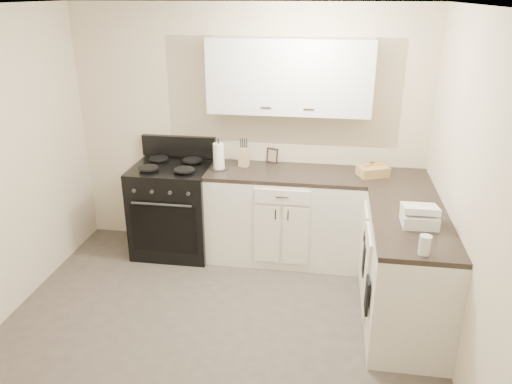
# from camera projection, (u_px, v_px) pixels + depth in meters

# --- Properties ---
(floor) EXTENTS (3.60, 3.60, 0.00)m
(floor) POSITION_uv_depth(u_px,v_px,m) (211.00, 345.00, 3.93)
(floor) COLOR #473F38
(floor) RESTS_ON ground
(ceiling) EXTENTS (3.60, 3.60, 0.00)m
(ceiling) POSITION_uv_depth(u_px,v_px,m) (197.00, 7.00, 2.99)
(ceiling) COLOR white
(ceiling) RESTS_ON wall_back
(wall_back) EXTENTS (3.60, 0.00, 3.60)m
(wall_back) POSITION_uv_depth(u_px,v_px,m) (248.00, 131.00, 5.11)
(wall_back) COLOR beige
(wall_back) RESTS_ON ground
(wall_right) EXTENTS (0.00, 3.60, 3.60)m
(wall_right) POSITION_uv_depth(u_px,v_px,m) (477.00, 215.00, 3.21)
(wall_right) COLOR beige
(wall_right) RESTS_ON ground
(base_cabinets_back) EXTENTS (1.55, 0.60, 0.90)m
(base_cabinets_back) POSITION_uv_depth(u_px,v_px,m) (285.00, 217.00, 5.07)
(base_cabinets_back) COLOR white
(base_cabinets_back) RESTS_ON floor
(base_cabinets_right) EXTENTS (0.60, 1.90, 0.90)m
(base_cabinets_right) POSITION_uv_depth(u_px,v_px,m) (401.00, 256.00, 4.33)
(base_cabinets_right) COLOR white
(base_cabinets_right) RESTS_ON floor
(countertop_back) EXTENTS (1.55, 0.60, 0.04)m
(countertop_back) POSITION_uv_depth(u_px,v_px,m) (286.00, 174.00, 4.90)
(countertop_back) COLOR black
(countertop_back) RESTS_ON base_cabinets_back
(countertop_right) EXTENTS (0.60, 1.90, 0.04)m
(countertop_right) POSITION_uv_depth(u_px,v_px,m) (407.00, 207.00, 4.15)
(countertop_right) COLOR black
(countertop_right) RESTS_ON base_cabinets_right
(upper_cabinets) EXTENTS (1.55, 0.30, 0.70)m
(upper_cabinets) POSITION_uv_depth(u_px,v_px,m) (289.00, 76.00, 4.69)
(upper_cabinets) COLOR silver
(upper_cabinets) RESTS_ON wall_back
(stove) EXTENTS (0.79, 0.68, 0.96)m
(stove) POSITION_uv_depth(u_px,v_px,m) (174.00, 210.00, 5.21)
(stove) COLOR black
(stove) RESTS_ON floor
(knife_block) EXTENTS (0.11, 0.10, 0.20)m
(knife_block) POSITION_uv_depth(u_px,v_px,m) (244.00, 157.00, 5.01)
(knife_block) COLOR tan
(knife_block) RESTS_ON countertop_back
(paper_towel) EXTENTS (0.13, 0.13, 0.26)m
(paper_towel) POSITION_uv_depth(u_px,v_px,m) (219.00, 156.00, 4.91)
(paper_towel) COLOR white
(paper_towel) RESTS_ON countertop_back
(picture_frame) EXTENTS (0.13, 0.08, 0.15)m
(picture_frame) POSITION_uv_depth(u_px,v_px,m) (272.00, 155.00, 5.12)
(picture_frame) COLOR black
(picture_frame) RESTS_ON countertop_back
(wicker_basket) EXTENTS (0.33, 0.28, 0.09)m
(wicker_basket) POSITION_uv_depth(u_px,v_px,m) (373.00, 171.00, 4.77)
(wicker_basket) COLOR tan
(wicker_basket) RESTS_ON countertop_right
(countertop_grill) EXTENTS (0.26, 0.25, 0.10)m
(countertop_grill) POSITION_uv_depth(u_px,v_px,m) (419.00, 219.00, 3.77)
(countertop_grill) COLOR white
(countertop_grill) RESTS_ON countertop_right
(glass_jar) EXTENTS (0.10, 0.10, 0.14)m
(glass_jar) POSITION_uv_depth(u_px,v_px,m) (425.00, 245.00, 3.34)
(glass_jar) COLOR silver
(glass_jar) RESTS_ON countertop_right
(oven_mitt_near) EXTENTS (0.02, 0.16, 0.28)m
(oven_mitt_near) POSITION_uv_depth(u_px,v_px,m) (367.00, 295.00, 3.75)
(oven_mitt_near) COLOR black
(oven_mitt_near) RESTS_ON base_cabinets_right
(oven_mitt_far) EXTENTS (0.02, 0.16, 0.27)m
(oven_mitt_far) POSITION_uv_depth(u_px,v_px,m) (364.00, 259.00, 4.17)
(oven_mitt_far) COLOR black
(oven_mitt_far) RESTS_ON base_cabinets_right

